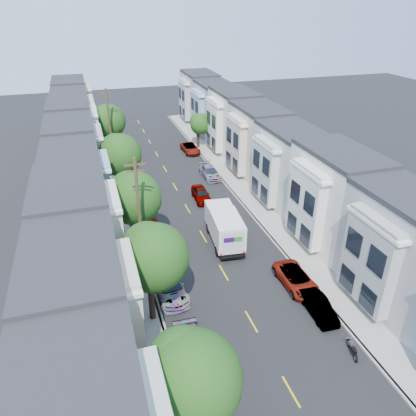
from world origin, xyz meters
TOP-DOWN VIEW (x-y plane):
  - ground at (0.00, 0.00)m, footprint 160.00×160.00m
  - road_slab at (0.00, 15.00)m, footprint 12.00×70.00m
  - curb_left at (-6.05, 15.00)m, footprint 0.30×70.00m
  - curb_right at (6.05, 15.00)m, footprint 0.30×70.00m
  - sidewalk_left at (-7.35, 15.00)m, footprint 2.60×70.00m
  - sidewalk_right at (7.35, 15.00)m, footprint 2.60×70.00m
  - centerline at (0.00, 15.00)m, footprint 0.12×70.00m
  - townhouse_row_left at (-11.15, 15.00)m, footprint 5.00×70.00m
  - townhouse_row_right at (11.15, 15.00)m, footprint 5.00×70.00m
  - tree_a at (-6.30, -13.31)m, footprint 4.70×4.70m
  - tree_b at (-6.30, -3.66)m, footprint 4.70×4.70m
  - tree_c at (-6.30, 5.56)m, footprint 4.67×4.67m
  - tree_d at (-6.30, 16.83)m, footprint 4.70×4.70m
  - tree_e at (-6.30, 31.21)m, footprint 4.70×4.70m
  - tree_far_r at (6.90, 30.95)m, footprint 3.10×3.10m
  - utility_pole_near at (-6.30, 2.00)m, footprint 1.60×0.26m
  - utility_pole_far at (-6.30, 28.00)m, footprint 1.60×0.26m
  - fedex_truck at (1.59, 4.53)m, footprint 2.48×6.45m
  - lead_sedan at (2.03, 13.65)m, footprint 1.87×4.48m
  - parked_left_b at (-4.90, -8.17)m, footprint 2.13×4.70m
  - parked_left_c at (-4.90, -1.28)m, footprint 2.50×5.18m
  - parked_left_d at (-4.90, 10.10)m, footprint 2.28×4.75m
  - parked_right_a at (4.90, -6.69)m, footprint 1.48×3.86m
  - parked_right_b at (4.90, -3.31)m, footprint 2.23×4.79m
  - parked_right_c at (4.90, 19.57)m, footprint 1.92×4.53m
  - parked_right_d at (4.90, 29.25)m, footprint 2.25×4.67m
  - motorcycle at (5.06, -10.55)m, footprint 0.25×1.82m

SIDE VIEW (x-z plane):
  - ground at x=0.00m, z-range 0.00..0.00m
  - centerline at x=0.00m, z-range -0.01..0.01m
  - townhouse_row_left at x=-11.15m, z-range -4.25..4.25m
  - townhouse_row_right at x=11.15m, z-range -4.25..4.25m
  - road_slab at x=0.00m, z-range 0.00..0.02m
  - curb_left at x=-6.05m, z-range 0.00..0.15m
  - curb_right at x=6.05m, z-range 0.00..0.15m
  - sidewalk_left at x=-7.35m, z-range 0.00..0.15m
  - sidewalk_right at x=7.35m, z-range 0.00..0.15m
  - motorcycle at x=5.06m, z-range 0.02..0.74m
  - parked_right_a at x=4.90m, z-range 0.00..1.27m
  - parked_right_d at x=4.90m, z-range 0.00..1.28m
  - parked_left_d at x=-4.90m, z-range 0.00..1.31m
  - parked_right_b at x=4.90m, z-range 0.00..1.33m
  - parked_right_c at x=4.90m, z-range 0.00..1.35m
  - parked_left_b at x=-4.90m, z-range 0.00..1.39m
  - lead_sedan at x=2.03m, z-range 0.00..1.43m
  - parked_left_c at x=-4.90m, z-range 0.00..1.51m
  - fedex_truck at x=1.59m, z-range 0.18..3.27m
  - tree_far_r at x=6.90m, z-range 1.01..6.20m
  - tree_a at x=-6.30m, z-range 1.21..8.36m
  - tree_e at x=-6.30m, z-range 1.34..8.75m
  - tree_d at x=-6.30m, z-range 1.37..8.87m
  - utility_pole_near at x=-6.30m, z-range 0.15..10.15m
  - utility_pole_far at x=-6.30m, z-range 0.15..10.15m
  - tree_b at x=-6.30m, z-range 1.40..8.96m
  - tree_c at x=-6.30m, z-range 1.42..8.97m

